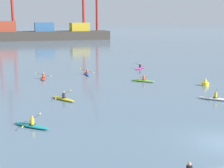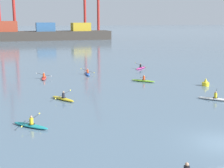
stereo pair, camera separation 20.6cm
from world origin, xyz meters
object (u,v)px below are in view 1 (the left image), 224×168
container_barge (44,34)px  kayak_magenta (140,68)px  kayak_red (44,78)px  kayak_teal (32,125)px  kayak_white (215,98)px  kayak_blue (87,73)px  kayak_lime (143,80)px  kayak_yellow (63,98)px  channel_buoy (205,83)px

container_barge → kayak_magenta: container_barge is taller
kayak_magenta → kayak_red: (-16.54, -4.85, 0.00)m
kayak_teal → kayak_white: kayak_white is taller
kayak_blue → kayak_lime: bearing=-50.7°
kayak_blue → kayak_white: (9.75, -18.82, 0.00)m
kayak_blue → kayak_white: size_ratio=1.19×
container_barge → kayak_magenta: bearing=-82.8°
kayak_lime → kayak_red: bearing=155.6°
kayak_blue → kayak_red: (-6.66, -1.73, 0.00)m
kayak_blue → container_barge: bearing=90.3°
kayak_yellow → kayak_magenta: size_ratio=1.11×
kayak_yellow → kayak_blue: kayak_blue is taller
kayak_yellow → kayak_blue: 15.49m
channel_buoy → kayak_lime: bearing=144.8°
kayak_white → kayak_red: bearing=133.8°
kayak_blue → kayak_teal: kayak_blue is taller
container_barge → kayak_white: bearing=-84.4°
channel_buoy → kayak_teal: channel_buoy is taller
channel_buoy → kayak_white: 7.27m
channel_buoy → kayak_yellow: size_ratio=0.31×
container_barge → kayak_yellow: 99.47m
kayak_white → kayak_blue: bearing=117.4°
kayak_magenta → kayak_white: (-0.13, -21.94, 0.00)m
kayak_magenta → kayak_red: size_ratio=0.83×
channel_buoy → kayak_lime: 8.14m
kayak_lime → kayak_teal: (-15.20, -14.74, 0.00)m
kayak_yellow → kayak_white: kayak_white is taller
kayak_yellow → kayak_red: same height
container_barge → kayak_teal: bearing=-94.6°
container_barge → kayak_yellow: bearing=-93.0°
kayak_blue → kayak_yellow: bearing=-110.9°
kayak_lime → kayak_blue: bearing=129.3°
kayak_yellow → kayak_teal: (-3.50, -7.82, 0.00)m
channel_buoy → kayak_white: bearing=-114.9°
kayak_yellow → kayak_lime: (11.70, 6.93, 0.00)m
kayak_lime → kayak_blue: (-6.17, 7.54, 0.00)m
kayak_white → kayak_yellow: bearing=164.1°
kayak_magenta → kayak_lime: kayak_magenta is taller
container_barge → kayak_magenta: (10.29, -81.72, -2.42)m
kayak_blue → kayak_white: kayak_white is taller
container_barge → kayak_lime: container_barge is taller
kayak_blue → kayak_red: size_ratio=1.00×
channel_buoy → kayak_red: bearing=151.7°
kayak_white → channel_buoy: bearing=65.1°
container_barge → channel_buoy: size_ratio=52.63×
kayak_magenta → kayak_blue: bearing=-162.5°
container_barge → kayak_lime: (6.57, -92.38, -2.42)m
kayak_lime → kayak_teal: same height
channel_buoy → kayak_teal: size_ratio=0.35×
channel_buoy → kayak_teal: bearing=-155.3°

